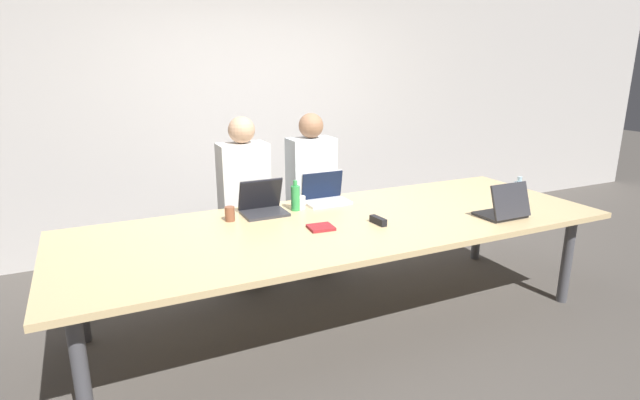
% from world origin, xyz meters
% --- Properties ---
extents(ground_plane, '(24.00, 24.00, 0.00)m').
position_xyz_m(ground_plane, '(0.00, 0.00, 0.00)').
color(ground_plane, '#4C4742').
extents(curtain_wall, '(12.00, 0.06, 2.80)m').
position_xyz_m(curtain_wall, '(0.00, 2.05, 1.40)').
color(curtain_wall, '#BCB7B2').
rests_on(curtain_wall, ground_plane).
extents(conference_table, '(3.83, 1.36, 0.77)m').
position_xyz_m(conference_table, '(0.00, 0.00, 0.72)').
color(conference_table, '#D6B77F').
rests_on(conference_table, ground_plane).
extents(laptop_far_center, '(0.36, 0.24, 0.24)m').
position_xyz_m(laptop_far_center, '(0.10, 0.51, 0.84)').
color(laptop_far_center, silver).
rests_on(laptop_far_center, conference_table).
extents(person_far_center, '(0.40, 0.24, 1.43)m').
position_xyz_m(person_far_center, '(0.19, 0.96, 0.70)').
color(person_far_center, '#2D2D38').
rests_on(person_far_center, ground_plane).
extents(cup_far_center, '(0.09, 0.09, 0.10)m').
position_xyz_m(cup_far_center, '(-0.15, 0.43, 0.82)').
color(cup_far_center, white).
rests_on(cup_far_center, conference_table).
extents(bottle_far_center, '(0.07, 0.07, 0.23)m').
position_xyz_m(bottle_far_center, '(-0.19, 0.40, 0.87)').
color(bottle_far_center, green).
rests_on(bottle_far_center, conference_table).
extents(laptop_near_right, '(0.32, 0.26, 0.26)m').
position_xyz_m(laptop_near_right, '(1.10, -0.42, 0.84)').
color(laptop_near_right, '#333338').
rests_on(laptop_near_right, conference_table).
extents(bottle_near_right, '(0.08, 0.08, 0.25)m').
position_xyz_m(bottle_near_right, '(1.37, -0.28, 0.88)').
color(bottle_near_right, '#ADD1E0').
rests_on(bottle_near_right, conference_table).
extents(laptop_far_midleft, '(0.33, 0.26, 0.26)m').
position_xyz_m(laptop_far_midleft, '(-0.44, 0.44, 0.84)').
color(laptop_far_midleft, '#333338').
rests_on(laptop_far_midleft, conference_table).
extents(person_far_midleft, '(0.40, 0.24, 1.44)m').
position_xyz_m(person_far_midleft, '(-0.43, 0.94, 0.70)').
color(person_far_midleft, '#2D2D38').
rests_on(person_far_midleft, ground_plane).
extents(cup_far_midleft, '(0.07, 0.07, 0.10)m').
position_xyz_m(cup_far_midleft, '(-0.72, 0.36, 0.82)').
color(cup_far_midleft, brown).
rests_on(cup_far_midleft, conference_table).
extents(stapler, '(0.06, 0.15, 0.05)m').
position_xyz_m(stapler, '(0.20, -0.15, 0.79)').
color(stapler, black).
rests_on(stapler, conference_table).
extents(notebook, '(0.18, 0.16, 0.02)m').
position_xyz_m(notebook, '(-0.21, -0.07, 0.78)').
color(notebook, maroon).
rests_on(notebook, conference_table).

